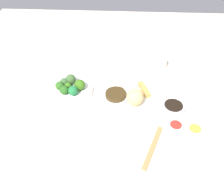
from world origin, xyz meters
TOP-DOWN VIEW (x-y plane):
  - tabletop at (0.00, 0.00)m, footprint 2.20×2.20m
  - main_plate at (0.03, 0.01)m, footprint 0.28×0.28m
  - rice_scoop at (-0.04, -0.02)m, footprint 0.08×0.08m
  - spring_roll at (0.05, -0.06)m, footprint 0.11×0.06m
  - crab_rangoon_wonton at (0.10, 0.03)m, footprint 0.07×0.08m
  - stir_fry_heap at (0.01, 0.08)m, footprint 0.10×0.10m
  - broccoli_plate at (0.05, 0.31)m, footprint 0.23×0.23m
  - broccoli_floret_0 at (0.06, 0.26)m, footprint 0.06×0.06m
  - broccoli_floret_1 at (0.06, 0.32)m, footprint 0.04×0.04m
  - broccoli_floret_2 at (0.02, 0.33)m, footprint 0.05×0.05m
  - broccoli_floret_3 at (0.10, 0.32)m, footprint 0.05×0.05m
  - broccoli_floret_4 at (0.05, 0.36)m, footprint 0.05×0.05m
  - broccoli_floret_5 at (0.01, 0.29)m, footprint 0.05×0.05m
  - broccoli_floret_6 at (0.08, 0.35)m, footprint 0.04×0.04m
  - soy_sauce_bowl at (-0.07, -0.19)m, footprint 0.10×0.10m
  - soy_sauce_bowl_liquid at (-0.07, -0.19)m, footprint 0.08×0.08m
  - sauce_ramekin_sweet_and_sour at (-0.17, -0.19)m, footprint 0.06×0.06m
  - sauce_ramekin_sweet_and_sour_liquid at (-0.17, -0.19)m, footprint 0.05×0.05m
  - sauce_ramekin_hot_mustard at (-0.19, -0.27)m, footprint 0.06×0.06m
  - sauce_ramekin_hot_mustard_liquid at (-0.19, -0.27)m, footprint 0.05×0.05m
  - teacup at (0.31, -0.18)m, footprint 0.06×0.06m
  - chopsticks_pair at (-0.28, -0.09)m, footprint 0.22×0.10m

SIDE VIEW (x-z plane):
  - tabletop at x=0.00m, z-range 0.00..0.02m
  - chopsticks_pair at x=-0.28m, z-range 0.02..0.03m
  - broccoli_plate at x=0.05m, z-range 0.02..0.03m
  - main_plate at x=0.03m, z-range 0.02..0.04m
  - sauce_ramekin_sweet_and_sour at x=-0.17m, z-range 0.02..0.04m
  - sauce_ramekin_hot_mustard at x=-0.19m, z-range 0.02..0.04m
  - soy_sauce_bowl at x=-0.07m, z-range 0.02..0.06m
  - crab_rangoon_wonton at x=0.10m, z-range 0.04..0.05m
  - sauce_ramekin_sweet_and_sour_liquid at x=-0.17m, z-range 0.04..0.05m
  - sauce_ramekin_hot_mustard_liquid at x=-0.19m, z-range 0.04..0.05m
  - stir_fry_heap at x=0.01m, z-range 0.04..0.06m
  - spring_roll at x=0.05m, z-range 0.04..0.06m
  - teacup at x=0.31m, z-range 0.02..0.08m
  - broccoli_floret_1 at x=0.06m, z-range 0.03..0.07m
  - broccoli_floret_6 at x=0.08m, z-range 0.03..0.08m
  - broccoli_floret_4 at x=0.05m, z-range 0.03..0.08m
  - broccoli_floret_2 at x=0.02m, z-range 0.03..0.08m
  - broccoli_floret_5 at x=0.01m, z-range 0.03..0.08m
  - broccoli_floret_3 at x=0.10m, z-range 0.03..0.09m
  - broccoli_floret_0 at x=0.06m, z-range 0.03..0.09m
  - soy_sauce_bowl_liquid at x=-0.07m, z-range 0.06..0.07m
  - rice_scoop at x=-0.04m, z-range 0.04..0.12m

